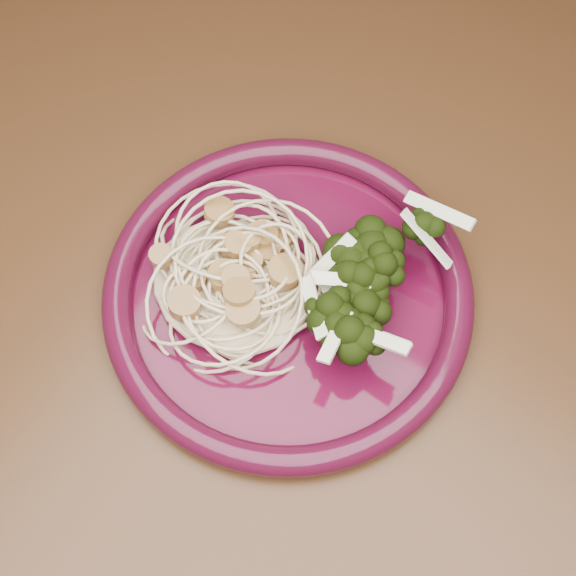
# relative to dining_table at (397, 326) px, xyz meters

# --- Properties ---
(dining_table) EXTENTS (1.20, 0.80, 0.75)m
(dining_table) POSITION_rel_dining_table_xyz_m (0.00, 0.00, 0.00)
(dining_table) COLOR #472814
(dining_table) RESTS_ON ground
(dinner_plate) EXTENTS (0.39, 0.39, 0.02)m
(dinner_plate) POSITION_rel_dining_table_xyz_m (-0.07, -0.07, 0.11)
(dinner_plate) COLOR #44071F
(dinner_plate) RESTS_ON dining_table
(spaghetti_pile) EXTENTS (0.17, 0.16, 0.03)m
(spaghetti_pile) POSITION_rel_dining_table_xyz_m (-0.11, -0.09, 0.12)
(spaghetti_pile) COLOR beige
(spaghetti_pile) RESTS_ON dinner_plate
(scallop_cluster) EXTENTS (0.17, 0.17, 0.04)m
(scallop_cluster) POSITION_rel_dining_table_xyz_m (-0.11, -0.09, 0.16)
(scallop_cluster) COLOR #A87D45
(scallop_cluster) RESTS_ON spaghetti_pile
(broccoli_pile) EXTENTS (0.14, 0.17, 0.05)m
(broccoli_pile) POSITION_rel_dining_table_xyz_m (-0.02, -0.05, 0.13)
(broccoli_pile) COLOR black
(broccoli_pile) RESTS_ON dinner_plate
(onion_garnish) EXTENTS (0.10, 0.11, 0.05)m
(onion_garnish) POSITION_rel_dining_table_xyz_m (-0.02, -0.05, 0.16)
(onion_garnish) COLOR white
(onion_garnish) RESTS_ON broccoli_pile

